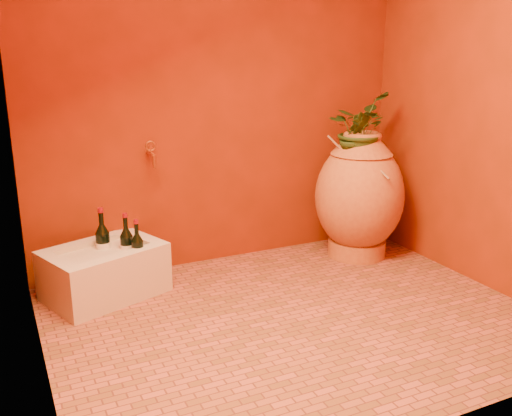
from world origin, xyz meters
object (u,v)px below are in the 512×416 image
amphora (359,196)px  wall_tap (151,153)px  stone_basin (105,273)px  wine_bottle_b (127,247)px  wine_bottle_a (138,251)px  wine_bottle_c (103,245)px

amphora → wall_tap: bearing=168.5°
stone_basin → wall_tap: wall_tap is taller
stone_basin → wine_bottle_b: 0.19m
amphora → stone_basin: bearing=177.5°
wine_bottle_a → wall_tap: (0.18, 0.27, 0.51)m
amphora → wine_bottle_b: (-1.56, 0.09, -0.15)m
wine_bottle_a → wall_tap: 0.61m
wine_bottle_b → wall_tap: wall_tap is taller
wine_bottle_c → wine_bottle_a: bearing=-41.1°
wine_bottle_a → wall_tap: bearing=56.3°
stone_basin → amphora: bearing=-2.5°
wine_bottle_b → wine_bottle_a: bearing=-63.4°
amphora → wine_bottle_b: size_ratio=2.72×
wine_bottle_b → stone_basin: bearing=-175.7°
amphora → stone_basin: 1.72m
amphora → wine_bottle_b: bearing=176.9°
wine_bottle_a → wine_bottle_c: 0.22m
amphora → wine_bottle_a: 1.53m
wall_tap → wine_bottle_c: bearing=-160.0°
wine_bottle_c → wine_bottle_b: bearing=-26.2°
wall_tap → amphora: bearing=-11.5°
wine_bottle_b → wall_tap: 0.58m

